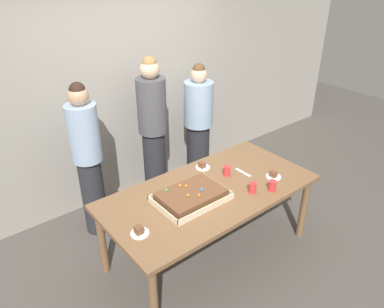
{
  "coord_description": "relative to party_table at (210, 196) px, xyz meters",
  "views": [
    {
      "loc": [
        -1.91,
        -2.1,
        2.67
      ],
      "look_at": [
        -0.1,
        0.15,
        1.12
      ],
      "focal_mm": 34.02,
      "sensor_mm": 36.0,
      "label": 1
    }
  ],
  "objects": [
    {
      "name": "plated_slice_near_right",
      "position": [
        -0.84,
        -0.12,
        0.1
      ],
      "size": [
        0.15,
        0.15,
        0.07
      ],
      "color": "white",
      "rests_on": "party_table"
    },
    {
      "name": "interior_back_panel",
      "position": [
        0.0,
        1.6,
        0.81
      ],
      "size": [
        8.0,
        0.12,
        3.0
      ],
      "primitive_type": "cube",
      "color": "#9E998E",
      "rests_on": "ground_plane"
    },
    {
      "name": "plated_slice_near_left",
      "position": [
        0.21,
        0.35,
        0.1
      ],
      "size": [
        0.15,
        0.15,
        0.06
      ],
      "color": "white",
      "rests_on": "party_table"
    },
    {
      "name": "cake_server_utensil",
      "position": [
        0.46,
        0.02,
        0.08
      ],
      "size": [
        0.03,
        0.2,
        0.01
      ],
      "primitive_type": "cube",
      "color": "silver",
      "rests_on": "party_table"
    },
    {
      "name": "plated_slice_far_left",
      "position": [
        0.63,
        -0.23,
        0.1
      ],
      "size": [
        0.15,
        0.15,
        0.07
      ],
      "color": "white",
      "rests_on": "party_table"
    },
    {
      "name": "sheet_cake",
      "position": [
        -0.24,
        -0.02,
        0.12
      ],
      "size": [
        0.63,
        0.45,
        0.12
      ],
      "color": "beige",
      "rests_on": "party_table"
    },
    {
      "name": "party_table",
      "position": [
        0.0,
        0.0,
        0.0
      ],
      "size": [
        2.04,
        1.02,
        0.77
      ],
      "color": "brown",
      "rests_on": "ground_plane"
    },
    {
      "name": "drink_cup_far_end",
      "position": [
        0.45,
        -0.37,
        0.13
      ],
      "size": [
        0.07,
        0.07,
        0.1
      ],
      "primitive_type": "cylinder",
      "color": "red",
      "rests_on": "party_table"
    },
    {
      "name": "person_serving_front",
      "position": [
        0.83,
        1.17,
        0.12
      ],
      "size": [
        0.36,
        0.36,
        1.59
      ],
      "rotation": [
        0.0,
        0.0,
        -2.3
      ],
      "color": "#28282D",
      "rests_on": "ground_plane"
    },
    {
      "name": "ground_plane",
      "position": [
        0.0,
        0.0,
        -0.69
      ],
      "size": [
        12.0,
        12.0,
        0.0
      ],
      "primitive_type": "plane",
      "color": "#4C4742"
    },
    {
      "name": "person_green_shirt_behind",
      "position": [
        0.13,
        1.15,
        0.25
      ],
      "size": [
        0.33,
        0.33,
        1.78
      ],
      "rotation": [
        0.0,
        0.0,
        -1.88
      ],
      "color": "#28282D",
      "rests_on": "ground_plane"
    },
    {
      "name": "drink_cup_nearest",
      "position": [
        0.3,
        0.09,
        0.13
      ],
      "size": [
        0.07,
        0.07,
        0.1
      ],
      "primitive_type": "cylinder",
      "color": "red",
      "rests_on": "party_table"
    },
    {
      "name": "person_striped_tie_right",
      "position": [
        -0.72,
        1.06,
        0.2
      ],
      "size": [
        0.3,
        0.3,
        1.69
      ],
      "rotation": [
        0.0,
        0.0,
        -1.15
      ],
      "color": "#28282D",
      "rests_on": "ground_plane"
    },
    {
      "name": "drink_cup_middle",
      "position": [
        0.28,
        -0.27,
        0.13
      ],
      "size": [
        0.07,
        0.07,
        0.1
      ],
      "primitive_type": "cylinder",
      "color": "red",
      "rests_on": "party_table"
    }
  ]
}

